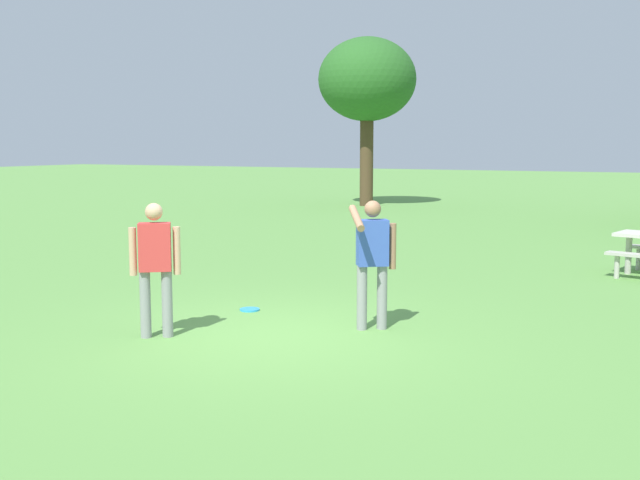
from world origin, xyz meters
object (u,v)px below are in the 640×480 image
(person_catcher, at_px, (155,261))
(tree_tall_left, at_px, (367,81))
(person_thrower, at_px, (373,255))
(frisbee, at_px, (250,310))

(person_catcher, xyz_separation_m, tree_tall_left, (-5.51, 19.61, 3.74))
(tree_tall_left, bearing_deg, person_thrower, -66.91)
(person_catcher, xyz_separation_m, frisbee, (0.23, 1.79, -0.93))
(person_catcher, bearing_deg, person_thrower, 34.63)
(person_thrower, xyz_separation_m, tree_tall_left, (-7.71, 18.08, 3.72))
(frisbee, bearing_deg, person_catcher, -97.18)
(frisbee, relative_size, tree_tall_left, 0.04)
(person_thrower, bearing_deg, person_catcher, -145.37)
(person_catcher, bearing_deg, tree_tall_left, 105.69)
(person_catcher, relative_size, frisbee, 5.86)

